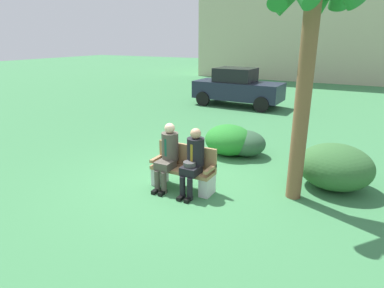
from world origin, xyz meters
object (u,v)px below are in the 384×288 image
park_bench (184,170)px  shrub_mid_lawn (229,140)px  parked_car_near (237,87)px  seated_man_right (193,159)px  shrub_near_bench (245,143)px  palm_tree_tall (312,8)px  shrub_far_lawn (335,167)px  seated_man_left (168,153)px

park_bench → shrub_mid_lawn: size_ratio=1.04×
parked_car_near → seated_man_right: bearing=-74.1°
shrub_near_bench → shrub_mid_lawn: (-0.42, -0.13, 0.07)m
palm_tree_tall → park_bench: bearing=-161.6°
shrub_near_bench → shrub_far_lawn: bearing=-23.6°
park_bench → shrub_mid_lawn: 2.36m
shrub_mid_lawn → parked_car_near: parked_car_near is taller
park_bench → shrub_near_bench: size_ratio=1.25×
shrub_far_lawn → seated_man_left: bearing=-151.8°
shrub_far_lawn → shrub_near_bench: bearing=156.4°
palm_tree_tall → seated_man_left: bearing=-161.3°
seated_man_right → shrub_far_lawn: 2.91m
shrub_near_bench → shrub_mid_lawn: 0.44m
seated_man_right → parked_car_near: bearing=105.9°
park_bench → seated_man_right: (0.29, -0.12, 0.34)m
shrub_near_bench → shrub_mid_lawn: size_ratio=0.83×
palm_tree_tall → shrub_near_bench: 3.93m
shrub_far_lawn → shrub_mid_lawn: bearing=162.2°
shrub_near_bench → parked_car_near: bearing=113.2°
seated_man_left → palm_tree_tall: 3.65m
park_bench → palm_tree_tall: 3.72m
seated_man_left → shrub_near_bench: bearing=74.5°
seated_man_right → palm_tree_tall: size_ratio=0.28×
seated_man_left → shrub_mid_lawn: bearing=83.0°
palm_tree_tall → shrub_mid_lawn: size_ratio=3.73×
shrub_mid_lawn → shrub_far_lawn: 2.83m
shrub_near_bench → shrub_mid_lawn: bearing=-162.9°
palm_tree_tall → shrub_mid_lawn: (-2.05, 1.67, -3.02)m
seated_man_left → parked_car_near: bearing=102.3°
shrub_mid_lawn → parked_car_near: bearing=109.4°
parked_car_near → shrub_far_lawn: bearing=-55.5°
palm_tree_tall → shrub_far_lawn: bearing=51.7°
parked_car_near → palm_tree_tall: bearing=-61.8°
palm_tree_tall → parked_car_near: 9.35m
shrub_near_bench → shrub_far_lawn: 2.48m
seated_man_left → parked_car_near: (-1.89, 8.71, 0.09)m
shrub_near_bench → parked_car_near: 6.67m
park_bench → palm_tree_tall: size_ratio=0.28×
shrub_near_bench → park_bench: bearing=-99.7°
park_bench → parked_car_near: parked_car_near is taller
park_bench → shrub_far_lawn: size_ratio=0.89×
shrub_near_bench → parked_car_near: (-2.62, 6.11, 0.51)m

